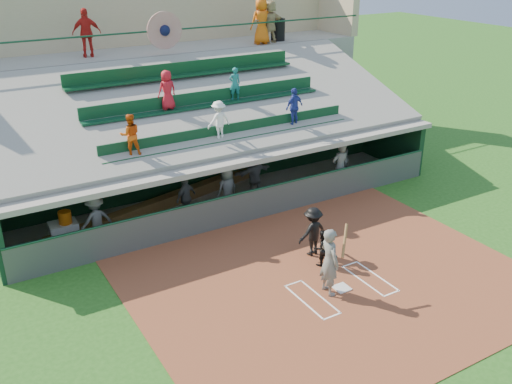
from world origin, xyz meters
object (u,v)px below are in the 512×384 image
batter_at_plate (330,261)px  catcher (322,248)px  white_table (64,233)px  water_cooler (65,217)px  trash_bin (278,30)px  home_plate (342,288)px

batter_at_plate → catcher: 1.52m
catcher → white_table: 8.14m
water_cooler → trash_bin: (11.97, 6.43, 4.11)m
white_table → water_cooler: bearing=-43.0°
batter_at_plate → trash_bin: trash_bin is taller
home_plate → water_cooler: water_cooler is taller
home_plate → white_table: white_table is taller
batter_at_plate → catcher: (0.71, 1.28, -0.41)m
batter_at_plate → home_plate: bearing=-7.6°
white_table → catcher: bearing=-37.4°
batter_at_plate → water_cooler: 8.41m
white_table → trash_bin: 14.41m
home_plate → white_table: size_ratio=0.50×
home_plate → trash_bin: trash_bin is taller
white_table → home_plate: bearing=-45.3°
catcher → trash_bin: (5.77, 11.53, 4.51)m
white_table → water_cooler: size_ratio=2.12×
batter_at_plate → white_table: 8.54m
trash_bin → home_plate: bearing=-115.2°
home_plate → batter_at_plate: size_ratio=0.22×
white_table → water_cooler: water_cooler is taller
catcher → water_cooler: (-6.20, 5.09, 0.41)m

